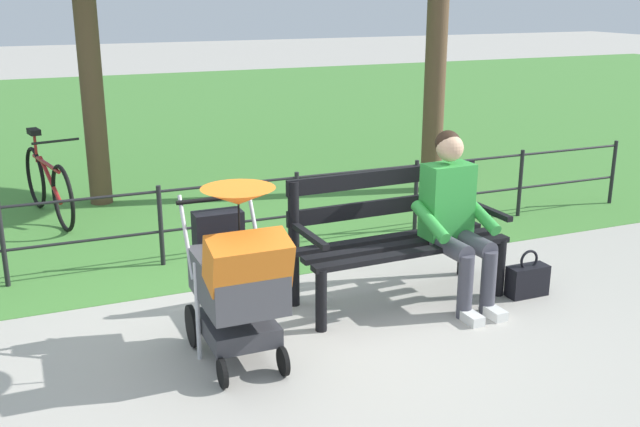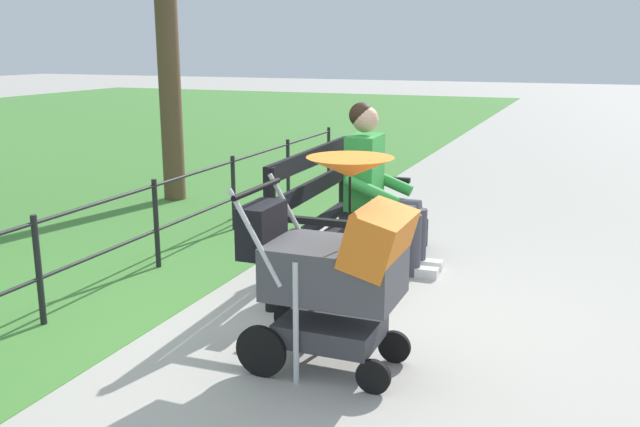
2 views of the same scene
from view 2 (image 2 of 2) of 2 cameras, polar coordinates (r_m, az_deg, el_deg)
ground_plane at (r=4.40m, az=-1.63°, el=-8.95°), size 60.00×60.00×0.00m
park_bench at (r=5.05m, az=1.07°, el=0.33°), size 1.61×0.65×0.96m
person_on_bench at (r=5.30m, az=4.78°, el=2.58°), size 0.54×0.74×1.28m
stroller at (r=3.61m, az=1.29°, el=-4.05°), size 0.52×0.89×1.15m
handbag at (r=5.93m, az=7.83°, el=-1.77°), size 0.32×0.14×0.37m
park_fence at (r=5.38m, az=-14.03°, el=-0.36°), size 8.63×0.04×0.70m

